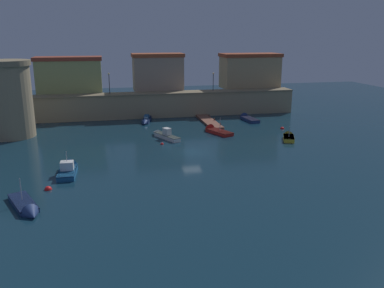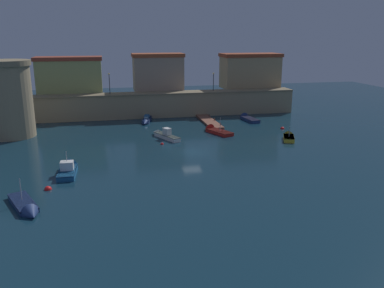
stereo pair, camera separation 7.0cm
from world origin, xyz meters
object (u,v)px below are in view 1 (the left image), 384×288
object	(u,v)px
quay_lamp_0	(109,80)
mooring_buoy_1	(162,144)
moored_boat_0	(68,169)
mooring_buoy_2	(282,129)
moored_boat_2	(27,208)
quay_lamp_1	(213,79)
moored_boat_1	(214,130)
moored_boat_5	(247,118)
moored_boat_6	(289,137)
mooring_buoy_0	(48,190)
moored_boat_4	(164,135)
fortress_tower	(9,99)
moored_boat_3	(146,120)

from	to	relation	value
quay_lamp_0	mooring_buoy_1	size ratio (longest dim) A/B	8.10
moored_boat_0	mooring_buoy_2	size ratio (longest dim) A/B	9.06
moored_boat_2	mooring_buoy_1	xyz separation A→B (m)	(15.15, 19.80, -0.24)
quay_lamp_1	moored_boat_1	xyz separation A→B (m)	(-3.79, -14.78, -6.71)
moored_boat_1	mooring_buoy_1	bearing A→B (deg)	98.47
moored_boat_5	moored_boat_6	distance (m)	15.09
moored_boat_1	mooring_buoy_1	xyz separation A→B (m)	(-9.35, -5.70, -0.27)
quay_lamp_1	mooring_buoy_0	bearing A→B (deg)	-127.38
moored_boat_2	moored_boat_4	world-z (taller)	moored_boat_2
moored_boat_2	mooring_buoy_0	xyz separation A→B (m)	(1.23, 4.86, -0.24)
moored_boat_1	mooring_buoy_2	bearing A→B (deg)	-113.92
mooring_buoy_2	moored_boat_1	bearing A→B (deg)	178.96
fortress_tower	quay_lamp_0	bearing A→B (deg)	35.80
moored_boat_0	moored_boat_3	distance (m)	27.92
fortress_tower	mooring_buoy_2	distance (m)	43.81
quay_lamp_0	moored_boat_0	xyz separation A→B (m)	(-5.50, -30.19, -6.74)
moored_boat_1	moored_boat_6	distance (m)	11.97
mooring_buoy_0	mooring_buoy_1	world-z (taller)	mooring_buoy_0
moored_boat_1	mooring_buoy_1	size ratio (longest dim) A/B	13.74
quay_lamp_1	moored_boat_2	bearing A→B (deg)	-125.08
mooring_buoy_1	moored_boat_2	bearing A→B (deg)	-127.42
moored_boat_3	mooring_buoy_0	bearing A→B (deg)	-10.38
moored_boat_5	mooring_buoy_2	size ratio (longest dim) A/B	9.53
mooring_buoy_2	moored_boat_0	bearing A→B (deg)	-155.60
moored_boat_6	mooring_buoy_1	distance (m)	19.23
moored_boat_1	moored_boat_5	xyz separation A→B (m)	(8.58, 8.23, 0.02)
quay_lamp_0	quay_lamp_1	bearing A→B (deg)	0.00
moored_boat_2	moored_boat_3	bearing A→B (deg)	134.55
moored_boat_1	moored_boat_4	bearing A→B (deg)	80.37
fortress_tower	quay_lamp_1	world-z (taller)	fortress_tower
moored_boat_1	moored_boat_2	bearing A→B (deg)	113.26
moored_boat_6	mooring_buoy_0	xyz separation A→B (m)	(-33.12, -13.83, -0.33)
moored_boat_0	moored_boat_4	distance (m)	18.77
quay_lamp_1	moored_boat_4	distance (m)	21.79
quay_lamp_0	moored_boat_0	world-z (taller)	quay_lamp_0
moored_boat_1	mooring_buoy_2	xyz separation A→B (m)	(11.86, -0.22, -0.27)
fortress_tower	moored_boat_4	xyz separation A→B (m)	(22.89, -5.78, -5.45)
mooring_buoy_2	mooring_buoy_0	bearing A→B (deg)	-149.82
quay_lamp_1	moored_boat_2	distance (m)	49.68
moored_boat_3	quay_lamp_1	bearing A→B (deg)	122.31
mooring_buoy_2	moored_boat_6	bearing A→B (deg)	-106.93
moored_boat_5	mooring_buoy_1	size ratio (longest dim) A/B	13.29
moored_boat_1	moored_boat_3	size ratio (longest dim) A/B	0.99
moored_boat_0	moored_boat_3	size ratio (longest dim) A/B	0.91
moored_boat_3	moored_boat_2	bearing A→B (deg)	-9.18
moored_boat_4	mooring_buoy_1	world-z (taller)	moored_boat_4
quay_lamp_1	moored_boat_5	bearing A→B (deg)	-53.84
quay_lamp_0	moored_boat_4	xyz separation A→B (m)	(7.64, -16.78, -6.71)
mooring_buoy_0	moored_boat_0	bearing A→B (deg)	72.55
moored_boat_2	mooring_buoy_1	world-z (taller)	moored_boat_2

